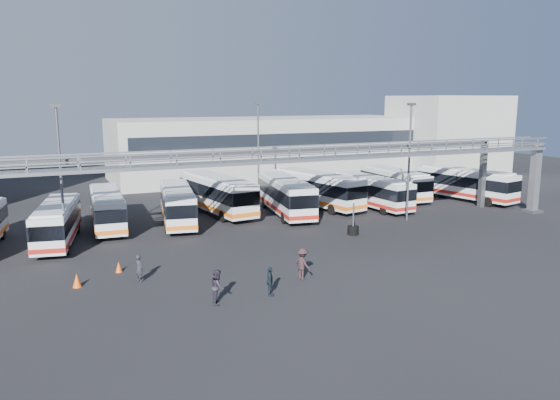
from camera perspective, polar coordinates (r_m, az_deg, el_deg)
name	(u,v)px	position (r m, az deg, el deg)	size (l,w,h in m)	color
ground	(326,257)	(37.29, 4.82, -5.94)	(140.00, 140.00, 0.00)	black
gantry	(289,167)	(41.30, 0.98, 3.52)	(51.40, 5.15, 7.10)	gray
warehouse	(269,147)	(75.51, -1.20, 5.54)	(42.00, 14.00, 8.00)	#9E9E99
building_right	(447,134)	(84.26, 17.09, 6.62)	(14.00, 12.00, 11.00)	#B2B2AD
light_pole_left	(61,172)	(39.52, -21.95, 2.76)	(0.70, 0.35, 10.21)	#4C4F54
light_pole_mid	(409,156)	(48.50, 13.36, 4.54)	(0.70, 0.35, 10.21)	#4C4F54
light_pole_back	(258,146)	(57.58, -2.29, 5.71)	(0.70, 0.35, 10.21)	#4C4F54
bus_1	(57,221)	(43.33, -22.26, -2.09)	(4.03, 10.21, 3.02)	silver
bus_2	(107,208)	(47.11, -17.62, -0.77)	(3.05, 10.39, 3.11)	silver
bus_3	(177,203)	(47.36, -10.69, -0.34)	(4.25, 10.81, 3.20)	silver
bus_4	(217,193)	(50.99, -6.61, 0.74)	(4.16, 11.84, 3.52)	silver
bus_5	(286,195)	(50.14, 0.59, 0.57)	(4.33, 11.47, 3.40)	silver
bus_6	(317,188)	(53.70, 3.93, 1.24)	(4.76, 11.64, 3.45)	silver
bus_7	(371,191)	(54.05, 9.51, 0.98)	(3.16, 10.40, 3.11)	silver
bus_8	(394,182)	(59.73, 11.86, 1.81)	(2.87, 10.45, 3.14)	silver
bus_9	(466,183)	(60.46, 18.84, 1.68)	(4.76, 11.25, 3.33)	silver
pedestrian_a	(139,268)	(33.03, -14.50, -6.93)	(0.60, 0.39, 1.65)	black
pedestrian_b	(218,287)	(28.94, -6.51, -8.99)	(0.88, 0.69, 1.82)	#28222F
pedestrian_c	(303,264)	(32.39, 2.37, -6.69)	(1.24, 0.71, 1.92)	black
pedestrian_d	(270,281)	(29.86, -1.06, -8.51)	(0.94, 0.39, 1.61)	black
cone_left	(77,280)	(33.34, -20.46, -7.88)	(0.50, 0.50, 0.79)	#ED530D
cone_right	(119,267)	(35.33, -16.49, -6.72)	(0.42, 0.42, 0.66)	#ED530D
tire_stack	(353,229)	(43.35, 7.64, -3.07)	(0.89, 0.89, 2.53)	black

